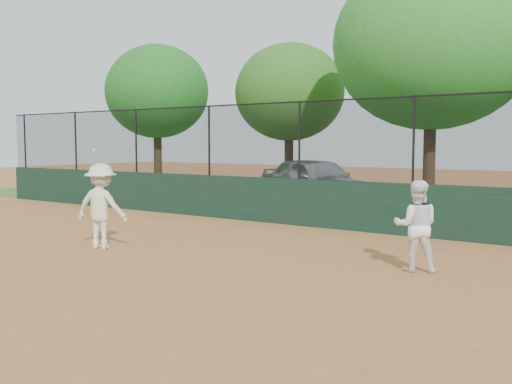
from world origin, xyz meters
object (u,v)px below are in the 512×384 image
Objects in this scene: tree_1 at (289,93)px; player_second at (416,226)px; player_main at (101,206)px; tree_0 at (157,92)px; parked_car at (315,182)px; tree_2 at (432,43)px.

player_second is at bearing -49.02° from tree_1.
tree_0 is (-8.73, 10.42, 3.48)m from player_main.
parked_car is 3.23× the size of player_second.
parked_car reaches higher than player_second.
tree_2 is at bearing -61.99° from parked_car.
tree_1 is (-8.60, 9.90, 3.33)m from player_second.
tree_1 is (6.04, 1.12, -0.25)m from tree_0.
parked_car is 9.26m from player_main.
tree_1 is (-2.47, 2.29, 3.25)m from parked_car.
parked_car is at bearing -73.93° from player_second.
player_second is 0.20× the size of tree_2.
tree_1 reaches higher than player_main.
player_main is at bearing -50.05° from tree_0.
tree_1 reaches higher than parked_car.
player_second is at bearing 15.52° from player_main.
parked_car is 4.68m from tree_1.
tree_2 reaches higher than parked_car.
tree_0 is 1.06× the size of tree_1.
tree_2 reaches higher than tree_0.
player_main is at bearing -110.98° from tree_2.
tree_0 reaches higher than tree_1.
tree_1 reaches higher than player_second.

